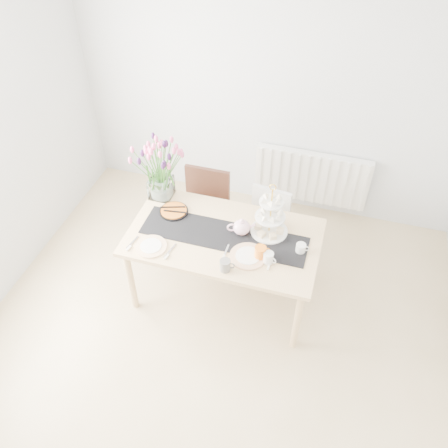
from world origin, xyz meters
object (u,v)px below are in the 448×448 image
(radiator, at_px, (311,177))
(chair_white, at_px, (266,222))
(teapot, at_px, (242,227))
(dining_table, at_px, (224,242))
(cake_stand, at_px, (270,221))
(tulip_vase, at_px, (158,161))
(tart_tin, at_px, (174,211))
(mug_white, at_px, (268,258))
(cream_jug, at_px, (301,248))
(mug_orange, at_px, (260,253))
(chair_brown, at_px, (204,206))
(mug_grey, at_px, (225,265))
(plate_right, at_px, (248,256))
(plate_left, at_px, (151,246))

(radiator, relative_size, chair_white, 1.55)
(chair_white, distance_m, teapot, 0.65)
(dining_table, height_order, cake_stand, cake_stand)
(tulip_vase, xyz_separation_m, tart_tin, (0.19, -0.19, -0.37))
(tulip_vase, height_order, mug_white, tulip_vase)
(cream_jug, height_order, tart_tin, cream_jug)
(teapot, height_order, mug_white, teapot)
(mug_white, relative_size, mug_orange, 0.87)
(radiator, height_order, cream_jug, cream_jug)
(chair_brown, relative_size, mug_grey, 8.72)
(radiator, distance_m, tart_tin, 1.66)
(dining_table, height_order, tulip_vase, tulip_vase)
(radiator, distance_m, dining_table, 1.52)
(radiator, height_order, tulip_vase, tulip_vase)
(chair_brown, relative_size, teapot, 3.86)
(chair_brown, xyz_separation_m, mug_white, (0.78, -0.74, 0.28))
(plate_right, bearing_deg, chair_white, 90.28)
(cream_jug, height_order, mug_orange, mug_orange)
(cake_stand, distance_m, teapot, 0.24)
(plate_right, bearing_deg, cream_jug, 24.35)
(cake_stand, height_order, plate_right, cake_stand)
(plate_left, bearing_deg, tart_tin, 86.42)
(tart_tin, xyz_separation_m, mug_grey, (0.62, -0.51, 0.04))
(cream_jug, xyz_separation_m, plate_left, (-1.17, -0.30, -0.03))
(mug_white, bearing_deg, radiator, 108.28)
(dining_table, xyz_separation_m, cake_stand, (0.35, 0.15, 0.21))
(cream_jug, xyz_separation_m, mug_orange, (-0.30, -0.15, 0.02))
(mug_grey, height_order, mug_white, mug_grey)
(mug_white, height_order, plate_left, mug_white)
(chair_white, xyz_separation_m, mug_white, (0.17, -0.77, 0.35))
(dining_table, height_order, chair_white, chair_white)
(mug_grey, bearing_deg, cake_stand, 54.46)
(dining_table, bearing_deg, cream_jug, 0.17)
(tulip_vase, height_order, mug_grey, tulip_vase)
(tart_tin, relative_size, mug_orange, 2.26)
(radiator, distance_m, plate_left, 2.03)
(dining_table, bearing_deg, radiator, 68.44)
(dining_table, bearing_deg, tart_tin, 163.32)
(radiator, bearing_deg, chair_white, -110.51)
(teapot, bearing_deg, cake_stand, 2.34)
(radiator, bearing_deg, mug_white, -94.82)
(tulip_vase, distance_m, plate_right, 1.14)
(tulip_vase, xyz_separation_m, mug_white, (1.11, -0.52, -0.34))
(dining_table, distance_m, tart_tin, 0.53)
(chair_brown, height_order, chair_white, chair_brown)
(plate_right, bearing_deg, radiator, 79.23)
(dining_table, relative_size, chair_brown, 1.81)
(radiator, height_order, mug_grey, mug_grey)
(chair_white, xyz_separation_m, plate_right, (0.00, -0.76, 0.31))
(chair_brown, relative_size, plate_right, 2.99)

